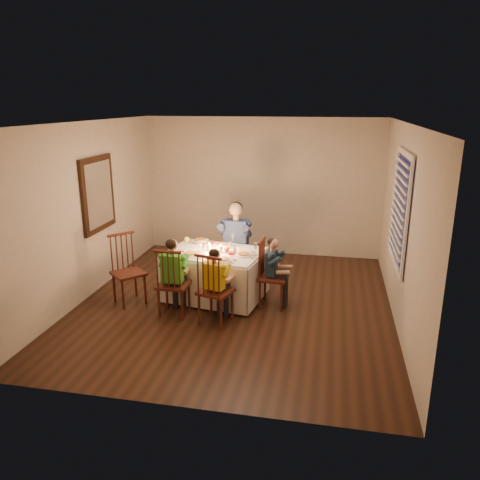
% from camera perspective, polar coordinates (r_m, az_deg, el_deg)
% --- Properties ---
extents(ground, '(5.00, 5.00, 0.00)m').
position_cam_1_polar(ground, '(6.99, -0.61, -7.70)').
color(ground, black).
rests_on(ground, ground).
extents(wall_left, '(0.02, 5.00, 2.60)m').
position_cam_1_polar(wall_left, '(7.35, -18.10, 3.39)').
color(wall_left, '#BAAF9F').
rests_on(wall_left, ground).
extents(wall_right, '(0.02, 5.00, 2.60)m').
position_cam_1_polar(wall_right, '(6.49, 19.17, 1.61)').
color(wall_right, '#BAAF9F').
rests_on(wall_right, ground).
extents(wall_back, '(4.50, 0.02, 2.60)m').
position_cam_1_polar(wall_back, '(8.97, 2.68, 6.46)').
color(wall_back, '#BAAF9F').
rests_on(wall_back, ground).
extents(ceiling, '(5.00, 5.00, 0.00)m').
position_cam_1_polar(ceiling, '(6.38, -0.69, 14.11)').
color(ceiling, white).
rests_on(ceiling, wall_back).
extents(dining_table, '(1.55, 1.22, 0.70)m').
position_cam_1_polar(dining_table, '(7.01, -3.09, -3.06)').
color(dining_table, silver).
rests_on(dining_table, ground).
extents(chair_adult, '(0.43, 0.41, 1.00)m').
position_cam_1_polar(chair_adult, '(7.83, -0.51, -4.96)').
color(chair_adult, '#3A150F').
rests_on(chair_adult, ground).
extents(chair_near_left, '(0.41, 0.39, 1.00)m').
position_cam_1_polar(chair_near_left, '(6.72, -7.95, -8.93)').
color(chair_near_left, '#3A150F').
rests_on(chair_near_left, ground).
extents(chair_near_right, '(0.50, 0.49, 1.00)m').
position_cam_1_polar(chair_near_right, '(6.45, -2.94, -9.90)').
color(chair_near_right, '#3A150F').
rests_on(chair_near_right, ground).
extents(chair_end, '(0.42, 0.44, 1.00)m').
position_cam_1_polar(chair_end, '(6.93, 4.00, -7.96)').
color(chair_end, '#3A150F').
rests_on(chair_end, ground).
extents(chair_extra, '(0.59, 0.59, 1.04)m').
position_cam_1_polar(chair_extra, '(7.20, -13.19, -7.40)').
color(chair_extra, '#3A150F').
rests_on(chair_extra, ground).
extents(adult, '(0.52, 0.48, 1.33)m').
position_cam_1_polar(adult, '(7.83, -0.51, -4.96)').
color(adult, navy).
rests_on(adult, ground).
extents(child_green, '(0.38, 0.35, 1.11)m').
position_cam_1_polar(child_green, '(6.72, -7.95, -8.93)').
color(child_green, green).
rests_on(child_green, ground).
extents(child_yellow, '(0.41, 0.39, 1.05)m').
position_cam_1_polar(child_yellow, '(6.45, -2.94, -9.90)').
color(child_yellow, gold).
rests_on(child_yellow, ground).
extents(child_teal, '(0.33, 0.35, 1.02)m').
position_cam_1_polar(child_teal, '(6.93, 4.00, -7.96)').
color(child_teal, '#192B3E').
rests_on(child_teal, ground).
extents(setting_adult, '(0.30, 0.30, 0.02)m').
position_cam_1_polar(setting_adult, '(7.22, -2.25, -0.61)').
color(setting_adult, white).
rests_on(setting_adult, dining_table).
extents(setting_green, '(0.30, 0.30, 0.02)m').
position_cam_1_polar(setting_green, '(6.82, -6.00, -1.72)').
color(setting_green, white).
rests_on(setting_green, dining_table).
extents(setting_yellow, '(0.30, 0.30, 0.02)m').
position_cam_1_polar(setting_yellow, '(6.56, -2.12, -2.39)').
color(setting_yellow, white).
rests_on(setting_yellow, dining_table).
extents(setting_teal, '(0.30, 0.30, 0.02)m').
position_cam_1_polar(setting_teal, '(6.76, 0.41, -1.81)').
color(setting_teal, white).
rests_on(setting_teal, dining_table).
extents(candle_left, '(0.06, 0.06, 0.10)m').
position_cam_1_polar(candle_left, '(6.96, -3.79, -0.95)').
color(candle_left, white).
rests_on(candle_left, dining_table).
extents(candle_right, '(0.06, 0.06, 0.10)m').
position_cam_1_polar(candle_right, '(6.89, -2.36, -1.12)').
color(candle_right, white).
rests_on(candle_right, dining_table).
extents(squash, '(0.09, 0.09, 0.09)m').
position_cam_1_polar(squash, '(7.43, -6.53, 0.07)').
color(squash, yellow).
rests_on(squash, dining_table).
extents(orange_fruit, '(0.08, 0.08, 0.08)m').
position_cam_1_polar(orange_fruit, '(6.91, -1.64, -1.14)').
color(orange_fruit, '#FE5715').
rests_on(orange_fruit, dining_table).
extents(serving_bowl, '(0.30, 0.30, 0.06)m').
position_cam_1_polar(serving_bowl, '(7.35, -4.86, -0.20)').
color(serving_bowl, white).
rests_on(serving_bowl, dining_table).
extents(wall_mirror, '(0.06, 0.95, 1.15)m').
position_cam_1_polar(wall_mirror, '(7.55, -16.92, 5.38)').
color(wall_mirror, black).
rests_on(wall_mirror, wall_left).
extents(window_blinds, '(0.07, 1.34, 1.54)m').
position_cam_1_polar(window_blinds, '(6.54, 18.85, 3.55)').
color(window_blinds, '#0D0F36').
rests_on(window_blinds, wall_right).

